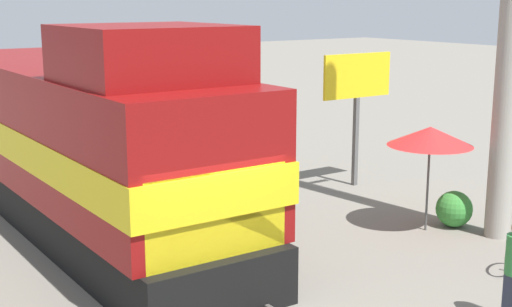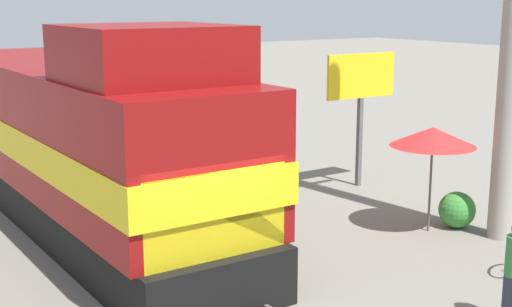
{
  "view_description": "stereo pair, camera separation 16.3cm",
  "coord_description": "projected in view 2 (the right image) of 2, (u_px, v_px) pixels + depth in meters",
  "views": [
    {
      "loc": [
        -5.44,
        -9.86,
        4.94
      ],
      "look_at": [
        1.2,
        -0.19,
        2.39
      ],
      "focal_mm": 50.0,
      "sensor_mm": 36.0,
      "label": 1
    },
    {
      "loc": [
        -5.31,
        -9.96,
        4.94
      ],
      "look_at": [
        1.2,
        -0.19,
        2.39
      ],
      "focal_mm": 50.0,
      "sensor_mm": 36.0,
      "label": 2
    }
  ],
  "objects": [
    {
      "name": "billboard_sign",
      "position": [
        361.0,
        85.0,
        18.72
      ],
      "size": [
        2.26,
        0.12,
        3.55
      ],
      "color": "#595959",
      "rests_on": "ground_plane"
    },
    {
      "name": "shrub_cluster",
      "position": [
        457.0,
        210.0,
        15.66
      ],
      "size": [
        0.8,
        0.8,
        0.8
      ],
      "primitive_type": "sphere",
      "color": "#388C38",
      "rests_on": "ground_plane"
    },
    {
      "name": "ground_plane",
      "position": [
        191.0,
        298.0,
        12.02
      ],
      "size": [
        120.0,
        120.0,
        0.0
      ],
      "primitive_type": "plane",
      "color": "slate"
    },
    {
      "name": "rail_far",
      "position": [
        227.0,
        285.0,
        12.4
      ],
      "size": [
        0.08,
        37.91,
        0.15
      ],
      "primitive_type": "cube",
      "color": "#4C4742",
      "rests_on": "ground_plane"
    },
    {
      "name": "rail_near",
      "position": [
        152.0,
        304.0,
        11.62
      ],
      "size": [
        0.08,
        37.91,
        0.15
      ],
      "primitive_type": "cube",
      "color": "#4C4742",
      "rests_on": "ground_plane"
    },
    {
      "name": "locomotive",
      "position": [
        84.0,
        141.0,
        15.49
      ],
      "size": [
        2.99,
        12.63,
        4.51
      ],
      "color": "black",
      "rests_on": "ground_plane"
    },
    {
      "name": "vendor_umbrella",
      "position": [
        433.0,
        137.0,
        15.07
      ],
      "size": [
        1.82,
        1.82,
        2.29
      ],
      "color": "#4C4C4C",
      "rests_on": "ground_plane"
    }
  ]
}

